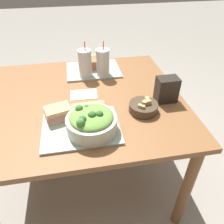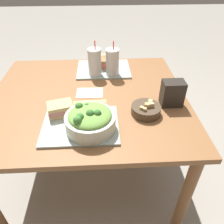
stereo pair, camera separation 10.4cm
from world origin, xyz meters
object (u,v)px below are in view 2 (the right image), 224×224
(sandwich_near, at_px, (60,109))
(baguette_far, at_px, (102,58))
(baguette_near, at_px, (91,106))
(sandwich_far, at_px, (107,63))
(drink_cup_red, at_px, (112,63))
(salad_bowl, at_px, (90,119))
(drink_cup_dark, at_px, (95,63))
(chip_bag, at_px, (172,93))
(soup_bowl, at_px, (146,109))
(napkin_folded, at_px, (90,93))

(sandwich_near, height_order, baguette_far, sandwich_near)
(baguette_near, bearing_deg, sandwich_near, 95.35)
(sandwich_far, bearing_deg, baguette_near, -101.49)
(sandwich_near, relative_size, baguette_far, 1.11)
(drink_cup_red, bearing_deg, sandwich_near, -124.09)
(baguette_near, height_order, baguette_far, same)
(salad_bowl, height_order, baguette_far, salad_bowl)
(sandwich_near, relative_size, drink_cup_dark, 0.64)
(sandwich_far, height_order, drink_cup_dark, drink_cup_dark)
(drink_cup_dark, relative_size, chip_bag, 1.64)
(sandwich_near, bearing_deg, drink_cup_dark, 52.39)
(soup_bowl, distance_m, drink_cup_dark, 0.51)
(soup_bowl, distance_m, baguette_far, 0.66)
(sandwich_far, distance_m, drink_cup_dark, 0.14)
(drink_cup_dark, distance_m, chip_bag, 0.55)
(sandwich_near, bearing_deg, sandwich_far, 48.67)
(baguette_near, bearing_deg, chip_bag, -85.42)
(sandwich_far, distance_m, chip_bag, 0.56)
(salad_bowl, relative_size, baguette_near, 1.38)
(napkin_folded, bearing_deg, chip_bag, -17.25)
(sandwich_near, relative_size, baguette_near, 0.87)
(drink_cup_red, bearing_deg, salad_bowl, -103.80)
(chip_bag, bearing_deg, drink_cup_red, 130.33)
(drink_cup_dark, bearing_deg, napkin_folded, -98.74)
(baguette_near, relative_size, napkin_folded, 1.06)
(drink_cup_red, xyz_separation_m, chip_bag, (0.30, -0.35, -0.02))
(baguette_far, bearing_deg, sandwich_far, -179.12)
(soup_bowl, xyz_separation_m, baguette_far, (-0.21, 0.62, 0.02))
(soup_bowl, relative_size, baguette_far, 1.15)
(drink_cup_dark, bearing_deg, baguette_far, 75.14)
(sandwich_far, distance_m, napkin_folded, 0.33)
(baguette_far, relative_size, drink_cup_red, 0.58)
(drink_cup_dark, height_order, drink_cup_red, drink_cup_dark)
(baguette_near, height_order, chip_bag, chip_bag)
(baguette_near, distance_m, drink_cup_dark, 0.41)
(sandwich_near, height_order, sandwich_far, same)
(sandwich_far, height_order, napkin_folded, sandwich_far)
(salad_bowl, bearing_deg, chip_bag, 23.62)
(salad_bowl, height_order, sandwich_far, salad_bowl)
(sandwich_near, distance_m, drink_cup_red, 0.51)
(drink_cup_red, bearing_deg, baguette_far, 107.54)
(salad_bowl, xyz_separation_m, baguette_near, (-0.00, 0.14, -0.02))
(drink_cup_dark, bearing_deg, sandwich_far, 50.86)
(drink_cup_dark, xyz_separation_m, drink_cup_red, (0.11, -0.00, -0.00))
(soup_bowl, distance_m, baguette_near, 0.29)
(sandwich_far, distance_m, drink_cup_red, 0.12)
(baguette_far, bearing_deg, salad_bowl, 158.68)
(soup_bowl, distance_m, chip_bag, 0.18)
(baguette_near, distance_m, napkin_folded, 0.20)
(baguette_far, relative_size, napkin_folded, 0.83)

